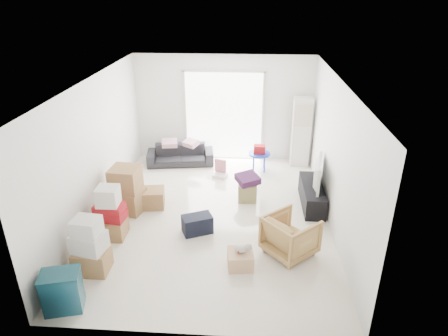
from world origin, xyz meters
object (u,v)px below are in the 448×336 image
object	(u,v)px
ac_tower	(301,132)
ottoman	(247,191)
tv_console	(312,195)
television	(313,182)
storage_bins	(62,291)
sofa	(180,152)
kids_table	(259,153)
armchair	(291,234)
wood_crate	(240,259)

from	to	relation	value
ac_tower	ottoman	bearing A→B (deg)	-123.70
tv_console	television	world-z (taller)	television
ac_tower	storage_bins	world-z (taller)	ac_tower
television	ottoman	xyz separation A→B (m)	(-1.35, 0.13, -0.32)
sofa	kids_table	distance (m)	2.03
tv_console	armchair	size ratio (longest dim) A/B	1.75
television	storage_bins	xyz separation A→B (m)	(-3.90, -3.23, -0.21)
tv_console	ottoman	distance (m)	1.35
ottoman	kids_table	size ratio (longest dim) A/B	0.59
tv_console	kids_table	world-z (taller)	kids_table
armchair	wood_crate	distance (m)	0.96
television	wood_crate	distance (m)	2.59
armchair	wood_crate	xyz separation A→B (m)	(-0.83, -0.41, -0.25)
tv_console	storage_bins	distance (m)	5.06
armchair	tv_console	bearing A→B (deg)	-60.72
sofa	storage_bins	size ratio (longest dim) A/B	2.73
ottoman	kids_table	distance (m)	1.57
ottoman	kids_table	xyz separation A→B (m)	(0.27, 1.52, 0.28)
tv_console	wood_crate	size ratio (longest dim) A/B	3.33
tv_console	kids_table	size ratio (longest dim) A/B	2.06
tv_console	ac_tower	bearing A→B (deg)	91.38
kids_table	sofa	bearing A→B (deg)	172.37
ac_tower	tv_console	bearing A→B (deg)	-88.62
television	storage_bins	size ratio (longest dim) A/B	1.61
tv_console	wood_crate	distance (m)	2.56
armchair	sofa	bearing A→B (deg)	-6.97
storage_bins	armchair	bearing A→B (deg)	24.70
kids_table	wood_crate	world-z (taller)	kids_table
kids_table	wood_crate	distance (m)	3.80
ac_tower	tv_console	distance (m)	2.17
ac_tower	kids_table	world-z (taller)	ac_tower
television	wood_crate	size ratio (longest dim) A/B	2.42
tv_console	ottoman	size ratio (longest dim) A/B	3.49
ottoman	kids_table	bearing A→B (deg)	80.02
sofa	ottoman	distance (m)	2.50
storage_bins	ac_tower	bearing A→B (deg)	53.99
armchair	storage_bins	size ratio (longest dim) A/B	1.27
armchair	ottoman	world-z (taller)	armchair
ac_tower	ottoman	world-z (taller)	ac_tower
ottoman	television	bearing A→B (deg)	-5.36
television	sofa	xyz separation A→B (m)	(-3.09, 1.92, -0.19)
ac_tower	armchair	bearing A→B (deg)	-98.23
tv_console	wood_crate	xyz separation A→B (m)	(-1.43, -2.12, -0.09)
ac_tower	kids_table	distance (m)	1.18
tv_console	ottoman	world-z (taller)	tv_console
ottoman	wood_crate	bearing A→B (deg)	-92.09
kids_table	storage_bins	bearing A→B (deg)	-120.05
tv_console	armchair	xyz separation A→B (m)	(-0.60, -1.71, 0.16)
ottoman	tv_console	bearing A→B (deg)	-5.36
television	storage_bins	distance (m)	5.07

